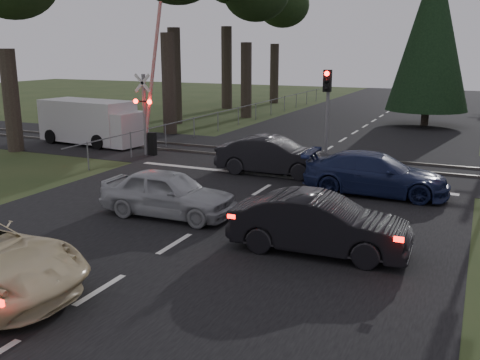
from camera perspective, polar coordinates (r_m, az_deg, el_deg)
The scene contains 15 objects.
ground at distance 14.07m, azimuth -6.99°, elevation -6.79°, with size 120.00×120.00×0.00m, color #2A3B1B.
road at distance 22.85m, azimuth 6.12°, elevation 1.29°, with size 14.00×100.00×0.01m, color black.
rail_corridor at distance 24.72m, azimuth 7.60°, elevation 2.20°, with size 120.00×8.00×0.01m, color black.
stop_line at distance 21.19m, azimuth 4.58°, elevation 0.35°, with size 13.00×0.35×0.00m, color silver.
rail_near at distance 23.96m, azimuth 7.04°, elevation 1.95°, with size 120.00×0.12×0.10m, color #59544C.
rail_far at distance 25.46m, azimuth 8.13°, elevation 2.62°, with size 120.00×0.12×0.10m, color #59544C.
crossing_signal at distance 25.52m, azimuth -9.72°, elevation 7.15°, with size 1.62×0.38×6.96m.
traffic_signal_center at distance 22.77m, azimuth 9.26°, elevation 8.28°, with size 0.32×0.48×4.10m.
conifer_tree at distance 37.38m, azimuth 19.79°, elevation 14.65°, with size 5.20×5.20×11.00m.
fence_left at distance 37.12m, azimuth 0.79°, elevation 6.17°, with size 0.10×36.00×1.20m, color slate, non-canonical shape.
dark_hatchback at distance 13.34m, azimuth 8.46°, elevation -4.70°, with size 1.54×4.41×1.45m, color black.
silver_car at distance 16.20m, azimuth -7.66°, elevation -1.41°, with size 1.67×4.16×1.42m, color #A0A4A8.
blue_sedan at distance 19.08m, azimuth 14.25°, elevation 0.63°, with size 2.01×4.94×1.43m, color #182149.
dark_car_far at distance 21.48m, azimuth 3.59°, elevation 2.57°, with size 1.59×4.56×1.50m, color black.
white_van at distance 29.34m, azimuth -15.32°, elevation 5.95°, with size 6.07×2.72×2.30m.
Camera 1 is at (6.96, -11.20, 4.92)m, focal length 40.00 mm.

